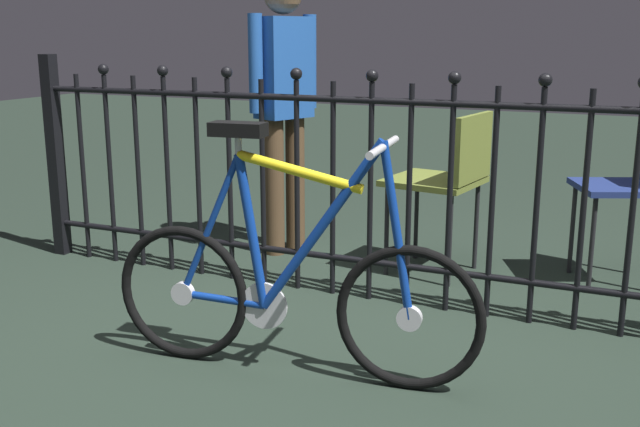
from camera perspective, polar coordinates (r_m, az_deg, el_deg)
The scene contains 6 objects.
ground_plane at distance 2.91m, azimuth -2.23°, elevation -11.65°, with size 20.00×20.00×0.00m, color #212E25.
iron_fence at distance 3.50m, azimuth 3.10°, elevation 2.47°, with size 3.83×0.07×1.13m.
bicycle at distance 2.76m, azimuth -2.27°, elevation -5.58°, with size 1.41×0.40×0.93m.
chair_olive at distance 3.91m, azimuth 9.69°, elevation 2.99°, with size 0.51×0.50×0.85m.
chair_navy at distance 4.03m, azimuth 22.56°, elevation 2.42°, with size 0.50×0.50×0.84m.
person_visitor at distance 4.24m, azimuth -2.75°, elevation 9.14°, with size 0.28×0.45×1.55m.
Camera 1 is at (1.17, -2.36, 1.24)m, focal length 42.23 mm.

